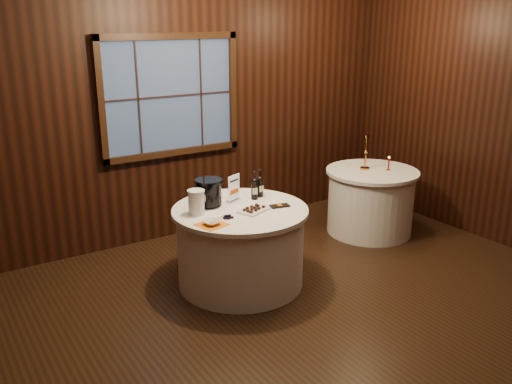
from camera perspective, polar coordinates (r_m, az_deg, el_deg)
ground at (r=4.66m, az=5.01°, el=-14.22°), size 6.00×6.00×0.00m
back_wall at (r=6.16m, az=-9.03°, el=9.00°), size 6.00×0.10×3.00m
main_table at (r=5.21m, az=-1.65°, el=-5.71°), size 1.28×1.28×0.77m
side_table at (r=6.60m, az=11.95°, el=-0.93°), size 1.08×1.08×0.77m
sign_stand at (r=5.23m, az=-2.40°, el=-0.03°), size 0.17×0.13×0.28m
port_bottle_left at (r=5.29m, az=-0.16°, el=0.51°), size 0.07×0.08×0.28m
port_bottle_right at (r=5.37m, az=0.42°, el=0.73°), size 0.07×0.07×0.28m
ice_bucket at (r=5.11m, az=-4.98°, el=-0.02°), size 0.26×0.26×0.26m
chocolate_plate at (r=4.99m, az=-0.25°, el=-1.86°), size 0.33×0.27×0.04m
chocolate_box at (r=5.12m, az=2.51°, el=-1.47°), size 0.20×0.13×0.02m
grape_bunch at (r=4.82m, az=-3.04°, el=-2.57°), size 0.16×0.09×0.04m
glass_pitcher at (r=4.92m, az=-6.28°, el=-1.05°), size 0.21×0.16×0.23m
orange_napkin at (r=4.69m, az=-4.68°, el=-3.44°), size 0.28×0.28×0.00m
cracker_bowl at (r=4.68m, az=-4.69°, el=-3.21°), size 0.17×0.17×0.04m
brass_candlestick at (r=6.48m, az=11.46°, el=3.65°), size 0.12×0.12×0.41m
red_candle at (r=6.50m, az=13.78°, el=2.79°), size 0.05×0.05×0.17m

